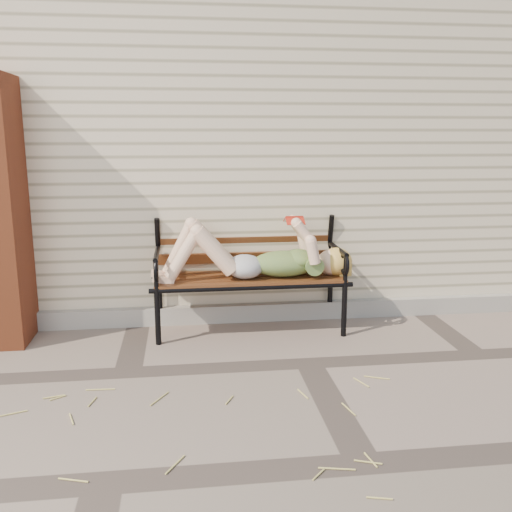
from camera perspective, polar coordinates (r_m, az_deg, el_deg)
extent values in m
plane|color=#7D6A60|center=(4.09, 5.32, -10.62)|extent=(80.00, 80.00, 0.00)
cube|color=beige|center=(6.73, -0.07, 11.54)|extent=(8.00, 4.00, 3.00)
cube|color=gray|center=(4.96, 2.90, -5.51)|extent=(8.00, 0.10, 0.15)
cylinder|color=black|center=(4.40, -9.81, -6.00)|extent=(0.04, 0.04, 0.44)
cylinder|color=black|center=(4.82, -9.60, -4.35)|extent=(0.04, 0.04, 0.44)
cylinder|color=black|center=(4.57, 8.81, -5.28)|extent=(0.04, 0.04, 0.44)
cylinder|color=black|center=(4.98, 7.42, -3.77)|extent=(0.04, 0.04, 0.44)
cube|color=brown|center=(4.58, -0.66, -2.22)|extent=(1.49, 0.48, 0.03)
cylinder|color=black|center=(4.37, -0.32, -3.19)|extent=(1.57, 0.04, 0.04)
cylinder|color=black|center=(4.79, -0.97, -1.79)|extent=(1.57, 0.04, 0.04)
torus|color=black|center=(4.80, -1.13, 4.44)|extent=(0.27, 0.04, 0.27)
ellipsoid|color=#0A4046|center=(4.56, 2.82, -0.77)|extent=(0.53, 0.30, 0.21)
ellipsoid|color=#0A4046|center=(4.57, 4.28, -0.30)|extent=(0.26, 0.29, 0.16)
ellipsoid|color=#B5B4BA|center=(4.52, -1.12, -1.06)|extent=(0.29, 0.33, 0.19)
sphere|color=beige|center=(4.64, 7.48, -0.62)|extent=(0.22, 0.22, 0.22)
ellipsoid|color=#ECD159|center=(4.65, 8.07, -0.55)|extent=(0.25, 0.25, 0.23)
cube|color=#AA2213|center=(4.50, 3.86, 3.90)|extent=(0.14, 0.02, 0.02)
cube|color=beige|center=(4.47, 3.95, 3.49)|extent=(0.14, 0.09, 0.05)
cube|color=beige|center=(4.55, 3.75, 3.64)|extent=(0.14, 0.09, 0.05)
cube|color=#AA2213|center=(4.46, 3.96, 3.53)|extent=(0.15, 0.09, 0.05)
cube|color=#AA2213|center=(4.55, 3.74, 3.70)|extent=(0.15, 0.09, 0.05)
cylinder|color=tan|center=(3.62, -22.57, -14.65)|extent=(0.18, 0.09, 0.01)
cylinder|color=tan|center=(3.08, 17.99, -19.27)|extent=(0.06, 0.09, 0.01)
cylinder|color=tan|center=(3.24, -23.31, -18.01)|extent=(0.01, 0.09, 0.01)
cylinder|color=tan|center=(3.73, 0.70, -12.81)|extent=(0.18, 0.07, 0.01)
cylinder|color=tan|center=(2.70, -8.72, -23.85)|extent=(0.14, 0.06, 0.01)
cylinder|color=tan|center=(3.34, -7.40, -16.11)|extent=(0.11, 0.17, 0.01)
cylinder|color=tan|center=(3.11, -23.91, -19.51)|extent=(0.10, 0.15, 0.01)
cylinder|color=tan|center=(2.81, -2.86, -22.09)|extent=(0.16, 0.06, 0.01)
cylinder|color=tan|center=(3.49, -7.34, -14.78)|extent=(0.13, 0.04, 0.01)
cylinder|color=tan|center=(2.78, 4.52, -22.44)|extent=(0.06, 0.18, 0.01)
cylinder|color=tan|center=(3.30, 12.80, -16.74)|extent=(0.10, 0.16, 0.01)
cylinder|color=tan|center=(3.50, -14.69, -15.03)|extent=(0.12, 0.02, 0.01)
cylinder|color=tan|center=(2.88, -5.82, -21.16)|extent=(0.03, 0.16, 0.01)
cylinder|color=tan|center=(3.43, 10.84, -15.44)|extent=(0.08, 0.13, 0.01)
cylinder|color=tan|center=(3.59, -5.10, -13.96)|extent=(0.08, 0.13, 0.01)
cylinder|color=tan|center=(3.30, -17.77, -17.06)|extent=(0.08, 0.11, 0.01)
cylinder|color=tan|center=(3.43, 3.65, -15.19)|extent=(0.06, 0.12, 0.01)
cylinder|color=tan|center=(3.72, -18.88, -13.64)|extent=(0.08, 0.08, 0.01)
cylinder|color=tan|center=(3.24, -14.21, -17.33)|extent=(0.11, 0.02, 0.01)
cylinder|color=tan|center=(3.49, 11.98, -14.94)|extent=(0.11, 0.06, 0.01)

